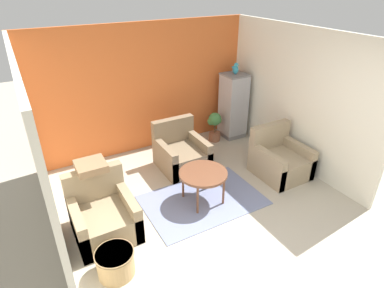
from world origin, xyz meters
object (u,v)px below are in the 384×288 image
(potted_plant, at_px, (215,124))
(birdcage, at_px, (233,106))
(armchair_left, at_px, (103,216))
(parrot, at_px, (235,69))
(armchair_right, at_px, (279,160))
(wicker_basket, at_px, (115,262))
(coffee_table, at_px, (203,175))
(armchair_middle, at_px, (181,154))

(potted_plant, bearing_deg, birdcage, 2.53)
(armchair_left, distance_m, potted_plant, 3.23)
(armchair_left, height_order, birdcage, birdcage)
(parrot, bearing_deg, armchair_right, -96.05)
(armchair_right, distance_m, parrot, 2.07)
(armchair_left, distance_m, wicker_basket, 0.76)
(armchair_right, distance_m, birdcage, 1.73)
(coffee_table, distance_m, potted_plant, 2.10)
(wicker_basket, bearing_deg, armchair_right, 12.40)
(armchair_left, relative_size, potted_plant, 1.35)
(armchair_left, bearing_deg, wicker_basket, -96.17)
(potted_plant, height_order, wicker_basket, potted_plant)
(armchair_right, height_order, wicker_basket, armchair_right)
(armchair_right, height_order, armchair_middle, same)
(armchair_right, bearing_deg, potted_plant, 99.97)
(armchair_middle, bearing_deg, potted_plant, 28.13)
(coffee_table, xyz_separation_m, armchair_middle, (0.18, 1.07, -0.21))
(armchair_left, xyz_separation_m, armchair_right, (3.10, -0.06, 0.00))
(armchair_left, xyz_separation_m, potted_plant, (2.81, 1.59, 0.11))
(armchair_left, relative_size, parrot, 3.59)
(armchair_right, height_order, potted_plant, armchair_right)
(birdcage, relative_size, wicker_basket, 3.01)
(coffee_table, distance_m, wicker_basket, 1.77)
(armchair_left, height_order, armchair_middle, same)
(coffee_table, xyz_separation_m, armchair_left, (-1.53, 0.07, -0.21))
(birdcage, bearing_deg, armchair_right, -96.06)
(armchair_middle, height_order, parrot, parrot)
(wicker_basket, bearing_deg, potted_plant, 39.06)
(armchair_middle, distance_m, parrot, 2.08)
(armchair_middle, height_order, wicker_basket, armchair_middle)
(coffee_table, bearing_deg, wicker_basket, -156.86)
(potted_plant, bearing_deg, armchair_right, -80.03)
(armchair_left, height_order, potted_plant, armchair_left)
(armchair_left, relative_size, wicker_basket, 1.85)
(birdcage, xyz_separation_m, parrot, (0.00, 0.00, 0.79))
(armchair_left, xyz_separation_m, wicker_basket, (-0.08, -0.75, -0.09))
(coffee_table, distance_m, birdcage, 2.43)
(coffee_table, bearing_deg, parrot, 43.87)
(armchair_middle, height_order, birdcage, birdcage)
(coffee_table, height_order, armchair_left, armchair_left)
(parrot, relative_size, wicker_basket, 0.52)
(armchair_middle, bearing_deg, armchair_left, -149.59)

